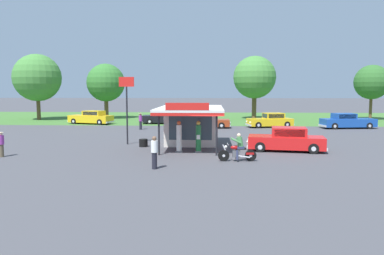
# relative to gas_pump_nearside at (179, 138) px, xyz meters

# --- Properties ---
(ground_plane) EXTENTS (300.00, 300.00, 0.00)m
(ground_plane) POSITION_rel_gas_pump_nearside_xyz_m (2.09, -0.75, -0.92)
(ground_plane) COLOR #424247
(grass_verge_strip) EXTENTS (120.00, 24.00, 0.01)m
(grass_verge_strip) POSITION_rel_gas_pump_nearside_xyz_m (2.09, 29.25, -0.92)
(grass_verge_strip) COLOR #3D6B2D
(grass_verge_strip) RESTS_ON ground
(service_station_kiosk) EXTENTS (4.43, 7.52, 3.23)m
(service_station_kiosk) POSITION_rel_gas_pump_nearside_xyz_m (0.62, 3.46, 0.69)
(service_station_kiosk) COLOR silver
(service_station_kiosk) RESTS_ON ground
(gas_pump_nearside) EXTENTS (0.44, 0.44, 2.02)m
(gas_pump_nearside) POSITION_rel_gas_pump_nearside_xyz_m (0.00, 0.00, 0.00)
(gas_pump_nearside) COLOR slate
(gas_pump_nearside) RESTS_ON ground
(gas_pump_offside) EXTENTS (0.44, 0.44, 2.01)m
(gas_pump_offside) POSITION_rel_gas_pump_nearside_xyz_m (1.25, -0.00, -0.00)
(gas_pump_offside) COLOR slate
(gas_pump_offside) RESTS_ON ground
(motorcycle_with_rider) EXTENTS (2.16, 0.70, 1.58)m
(motorcycle_with_rider) POSITION_rel_gas_pump_nearside_xyz_m (3.56, -2.85, -0.27)
(motorcycle_with_rider) COLOR black
(motorcycle_with_rider) RESTS_ON ground
(featured_classic_sedan) EXTENTS (5.22, 2.57, 1.55)m
(featured_classic_sedan) POSITION_rel_gas_pump_nearside_xyz_m (7.00, 0.86, -0.21)
(featured_classic_sedan) COLOR red
(featured_classic_sedan) RESTS_ON ground
(parked_car_back_row_left) EXTENTS (5.55, 2.28, 1.59)m
(parked_car_back_row_left) POSITION_rel_gas_pump_nearside_xyz_m (-3.34, 19.90, -0.20)
(parked_car_back_row_left) COLOR black
(parked_car_back_row_left) RESTS_ON ground
(parked_car_second_row_spare) EXTENTS (5.77, 2.54, 1.57)m
(parked_car_second_row_spare) POSITION_rel_gas_pump_nearside_xyz_m (16.16, 15.48, -0.21)
(parked_car_second_row_spare) COLOR #19479E
(parked_car_second_row_spare) RESTS_ON ground
(parked_car_back_row_far_left) EXTENTS (5.14, 2.81, 1.52)m
(parked_car_back_row_far_left) POSITION_rel_gas_pump_nearside_xyz_m (8.42, 16.28, -0.23)
(parked_car_back_row_far_left) COLOR gold
(parked_car_back_row_far_left) RESTS_ON ground
(parked_car_back_row_centre_right) EXTENTS (5.59, 3.16, 1.55)m
(parked_car_back_row_centre_right) POSITION_rel_gas_pump_nearside_xyz_m (-11.89, 19.03, -0.21)
(parked_car_back_row_centre_right) COLOR gold
(parked_car_back_row_centre_right) RESTS_ON ground
(parked_car_back_row_far_right) EXTENTS (5.45, 1.98, 1.45)m
(parked_car_back_row_far_right) POSITION_rel_gas_pump_nearside_xyz_m (1.36, 15.33, -0.27)
(parked_car_back_row_far_right) COLOR #993819
(parked_car_back_row_far_right) RESTS_ON ground
(bystander_chatting_near_pumps) EXTENTS (0.34, 0.34, 1.68)m
(bystander_chatting_near_pumps) POSITION_rel_gas_pump_nearside_xyz_m (-0.81, -5.13, -0.04)
(bystander_chatting_near_pumps) COLOR black
(bystander_chatting_near_pumps) RESTS_ON ground
(bystander_leaning_by_kiosk) EXTENTS (0.34, 0.34, 1.50)m
(bystander_leaning_by_kiosk) POSITION_rel_gas_pump_nearside_xyz_m (-10.46, -2.22, -0.13)
(bystander_leaning_by_kiosk) COLOR brown
(bystander_leaning_by_kiosk) RESTS_ON ground
(bystander_admiring_sedan) EXTENTS (0.36, 0.36, 1.67)m
(bystander_admiring_sedan) POSITION_rel_gas_pump_nearside_xyz_m (-5.00, 13.26, -0.03)
(bystander_admiring_sedan) COLOR black
(bystander_admiring_sedan) RESTS_ON ground
(bystander_strolling_foreground) EXTENTS (0.37, 0.37, 1.70)m
(bystander_strolling_foreground) POSITION_rel_gas_pump_nearside_xyz_m (-1.43, 10.68, -0.01)
(bystander_strolling_foreground) COLOR #2D3351
(bystander_strolling_foreground) RESTS_ON ground
(tree_oak_left) EXTENTS (5.69, 5.69, 8.47)m
(tree_oak_left) POSITION_rel_gas_pump_nearside_xyz_m (7.93, 26.76, 4.60)
(tree_oak_left) COLOR brown
(tree_oak_left) RESTS_ON ground
(tree_oak_far_left) EXTENTS (4.54, 4.54, 7.24)m
(tree_oak_far_left) POSITION_rel_gas_pump_nearside_xyz_m (23.31, 26.90, 3.92)
(tree_oak_far_left) COLOR brown
(tree_oak_far_left) RESTS_ON ground
(tree_oak_right) EXTENTS (6.18, 6.18, 8.64)m
(tree_oak_right) POSITION_rel_gas_pump_nearside_xyz_m (-20.73, 24.48, 4.61)
(tree_oak_right) COLOR brown
(tree_oak_right) RESTS_ON ground
(tree_oak_distant_spare) EXTENTS (5.17, 5.17, 7.53)m
(tree_oak_distant_spare) POSITION_rel_gas_pump_nearside_xyz_m (-12.35, 27.04, 4.00)
(tree_oak_distant_spare) COLOR brown
(tree_oak_distant_spare) RESTS_ON ground
(roadside_pole_sign) EXTENTS (1.10, 0.12, 4.92)m
(roadside_pole_sign) POSITION_rel_gas_pump_nearside_xyz_m (-4.08, 3.26, 2.42)
(roadside_pole_sign) COLOR black
(roadside_pole_sign) RESTS_ON ground
(spare_tire_stack) EXTENTS (0.60, 0.60, 0.54)m
(spare_tire_stack) POSITION_rel_gas_pump_nearside_xyz_m (-2.70, 2.15, -0.65)
(spare_tire_stack) COLOR black
(spare_tire_stack) RESTS_ON ground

